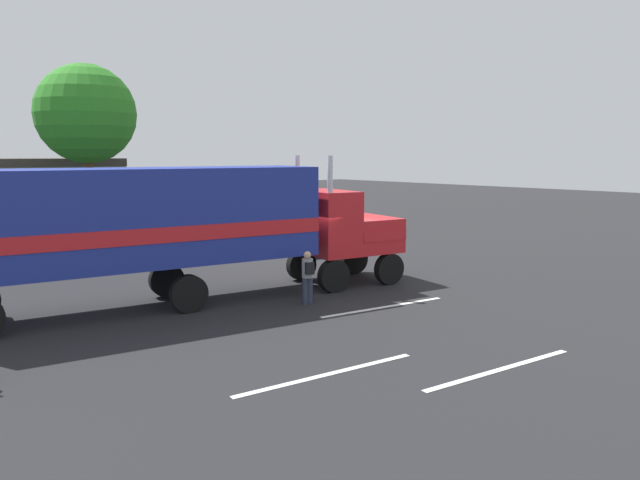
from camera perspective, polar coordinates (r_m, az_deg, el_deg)
The scene contains 7 objects.
ground_plane at distance 21.06m, azimuth 0.65°, elevation -4.23°, with size 120.00×120.00×0.00m, color #232326.
lane_stripe_near at distance 18.03m, azimuth 6.13°, elevation -6.41°, with size 4.40×0.16×0.01m, color silver.
lane_stripe_mid at distance 12.72m, azimuth 0.77°, elevation -12.74°, with size 4.40×0.16×0.01m, color silver.
lane_stripe_far at distance 13.55m, azimuth 16.91°, elevation -11.77°, with size 4.40×0.16×0.01m, color silver.
semi_truck at distance 18.43m, azimuth -13.40°, elevation 1.70°, with size 14.36×5.44×4.50m.
person_bystander at distance 18.15m, azimuth -1.19°, elevation -3.39°, with size 0.39×0.48×1.63m.
tree_left at distance 37.06m, azimuth -21.51°, elevation 11.15°, with size 5.60×5.60×9.59m.
Camera 1 is at (-14.12, -14.94, 4.58)m, focal length 33.42 mm.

